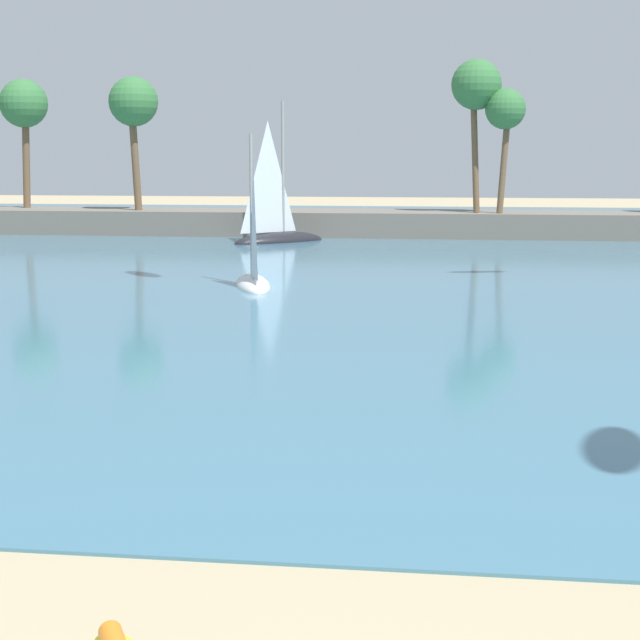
{
  "coord_description": "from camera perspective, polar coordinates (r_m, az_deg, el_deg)",
  "views": [
    {
      "loc": [
        3.47,
        -6.04,
        5.91
      ],
      "look_at": [
        0.88,
        14.38,
        2.46
      ],
      "focal_mm": 56.04,
      "sensor_mm": 36.0,
      "label": 1
    }
  ],
  "objects": [
    {
      "name": "sailboat_toward_headland",
      "position": [
        66.61,
        -2.47,
        5.24
      ],
      "size": [
        6.42,
        6.12,
        9.9
      ],
      "color": "black",
      "rests_on": "sea"
    },
    {
      "name": "sea",
      "position": [
        63.06,
        4.06,
        4.14
      ],
      "size": [
        220.0,
        98.41,
        0.06
      ],
      "primitive_type": "cube",
      "color": "teal",
      "rests_on": "ground"
    },
    {
      "name": "palm_headland",
      "position": [
        71.89,
        6.02,
        7.57
      ],
      "size": [
        102.53,
        6.12,
        13.21
      ],
      "color": "slate",
      "rests_on": "ground"
    },
    {
      "name": "sailboat_mid_bay",
      "position": [
        44.29,
        -3.84,
        2.74
      ],
      "size": [
        2.86,
        5.16,
        7.17
      ],
      "color": "white",
      "rests_on": "sea"
    }
  ]
}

